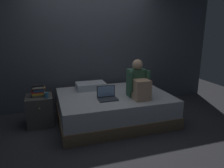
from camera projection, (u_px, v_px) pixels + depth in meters
name	position (u px, v px, depth m)	size (l,w,h in m)	color
ground_plane	(108.00, 128.00, 3.63)	(8.00, 8.00, 0.00)	#2D2D33
wall_back	(91.00, 44.00, 4.38)	(5.60, 0.10, 2.70)	#424751
bed	(114.00, 107.00, 3.90)	(2.00, 1.50, 0.50)	#7A6047
nightstand	(40.00, 110.00, 3.70)	(0.44, 0.46, 0.52)	#474442
person_sitting	(138.00, 83.00, 3.60)	(0.39, 0.44, 0.66)	#38664C
laptop	(107.00, 96.00, 3.56)	(0.32, 0.23, 0.22)	#333842
pillow	(91.00, 86.00, 4.14)	(0.56, 0.36, 0.13)	silver
book_stack	(38.00, 90.00, 3.63)	(0.23, 0.18, 0.20)	beige
mug	(46.00, 95.00, 3.55)	(0.08, 0.08, 0.09)	teal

